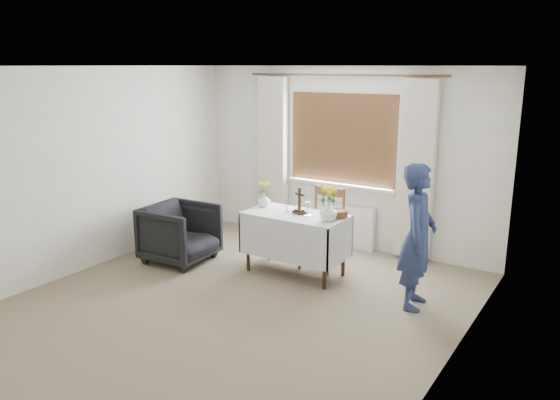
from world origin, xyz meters
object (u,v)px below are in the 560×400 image
(altar_table, at_px, (295,244))
(wooden_cross, at_px, (299,201))
(wooden_chair, at_px, (322,229))
(flower_vase_left, at_px, (264,200))
(armchair, at_px, (180,233))
(flower_vase_right, at_px, (328,212))
(person, at_px, (418,237))

(altar_table, height_order, wooden_cross, wooden_cross)
(wooden_chair, bearing_deg, wooden_cross, -111.39)
(wooden_cross, bearing_deg, flower_vase_left, -165.39)
(armchair, relative_size, flower_vase_left, 5.00)
(altar_table, distance_m, flower_vase_left, 0.70)
(altar_table, bearing_deg, wooden_chair, 66.51)
(altar_table, height_order, wooden_chair, wooden_chair)
(altar_table, distance_m, flower_vase_right, 0.68)
(wooden_chair, bearing_deg, flower_vase_left, -157.32)
(altar_table, distance_m, wooden_chair, 0.43)
(flower_vase_left, bearing_deg, flower_vase_right, -7.78)
(altar_table, relative_size, wooden_chair, 1.22)
(armchair, distance_m, flower_vase_right, 2.06)
(person, height_order, wooden_cross, person)
(armchair, relative_size, person, 0.54)
(armchair, distance_m, wooden_cross, 1.68)
(flower_vase_right, bearing_deg, wooden_chair, 126.26)
(flower_vase_left, relative_size, flower_vase_right, 0.77)
(altar_table, height_order, person, person)
(wooden_chair, bearing_deg, person, -18.99)
(wooden_cross, bearing_deg, flower_vase_right, 8.47)
(wooden_cross, relative_size, flower_vase_right, 1.50)
(person, relative_size, flower_vase_left, 9.25)
(person, relative_size, flower_vase_right, 7.17)
(wooden_cross, bearing_deg, altar_table, -108.90)
(flower_vase_right, bearing_deg, flower_vase_left, 172.22)
(person, xyz_separation_m, flower_vase_right, (-1.09, 0.06, 0.10))
(wooden_cross, bearing_deg, person, 14.16)
(wooden_chair, xyz_separation_m, wooden_cross, (-0.13, -0.33, 0.42))
(armchair, xyz_separation_m, wooden_cross, (1.52, 0.48, 0.54))
(armchair, bearing_deg, flower_vase_right, -82.53)
(armchair, xyz_separation_m, flower_vase_right, (1.96, 0.39, 0.49))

